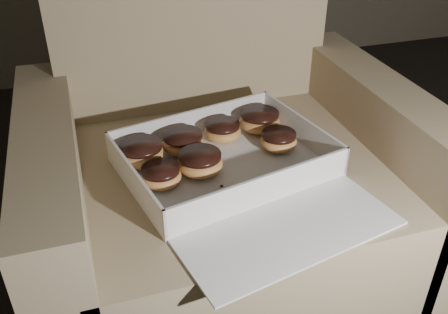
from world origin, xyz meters
TOP-DOWN VIEW (x-y plane):
  - armchair at (-0.20, 0.78)m, footprint 0.88×0.74m
  - bakery_box at (-0.21, 0.65)m, footprint 0.51×0.57m
  - donut_a at (-0.09, 0.72)m, footprint 0.08×0.08m
  - donut_b at (-0.30, 0.77)m, footprint 0.10×0.10m
  - donut_c at (-0.37, 0.66)m, footprint 0.08×0.08m
  - donut_d at (-0.10, 0.82)m, footprint 0.10×0.10m
  - donut_e at (-0.40, 0.75)m, footprint 0.10×0.10m
  - donut_f at (-0.20, 0.80)m, footprint 0.09×0.09m
  - donut_g at (-0.28, 0.68)m, footprint 0.10×0.10m
  - crumb_a at (-0.04, 0.61)m, footprint 0.01×0.01m
  - crumb_b at (-0.15, 0.63)m, footprint 0.01×0.01m
  - crumb_c at (-0.25, 0.62)m, footprint 0.01×0.01m

SIDE VIEW (x-z plane):
  - armchair at x=-0.20m, z-range -0.17..0.75m
  - crumb_a at x=-0.04m, z-range 0.42..0.42m
  - crumb_b at x=-0.15m, z-range 0.42..0.42m
  - crumb_c at x=-0.25m, z-range 0.42..0.42m
  - bakery_box at x=-0.21m, z-range 0.39..0.46m
  - donut_a at x=-0.09m, z-range 0.42..0.46m
  - donut_c at x=-0.37m, z-range 0.42..0.46m
  - donut_f at x=-0.20m, z-range 0.42..0.46m
  - donut_b at x=-0.30m, z-range 0.42..0.47m
  - donut_g at x=-0.28m, z-range 0.42..0.47m
  - donut_d at x=-0.10m, z-range 0.42..0.47m
  - donut_e at x=-0.40m, z-range 0.42..0.47m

